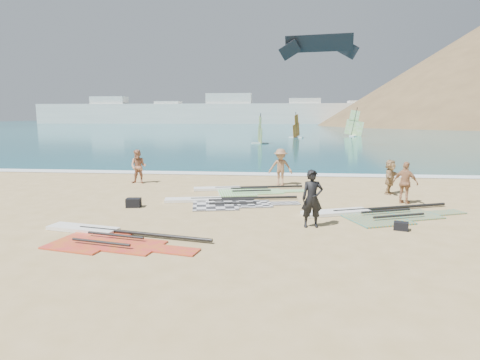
# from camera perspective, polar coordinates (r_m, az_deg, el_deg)

# --- Properties ---
(ground) EXTENTS (300.00, 300.00, 0.00)m
(ground) POSITION_cam_1_polar(r_m,az_deg,el_deg) (13.15, 2.22, -7.19)
(ground) COLOR tan
(ground) RESTS_ON ground
(sea) EXTENTS (300.00, 240.00, 0.06)m
(sea) POSITION_cam_1_polar(r_m,az_deg,el_deg) (144.63, 5.50, 7.77)
(sea) COLOR #0B4253
(sea) RESTS_ON ground
(surf_line) EXTENTS (300.00, 1.20, 0.04)m
(surf_line) POSITION_cam_1_polar(r_m,az_deg,el_deg) (25.17, 3.96, 0.76)
(surf_line) COLOR white
(surf_line) RESTS_ON ground
(far_town) EXTENTS (160.00, 8.00, 12.00)m
(far_town) POSITION_cam_1_polar(r_m,az_deg,el_deg) (163.42, -0.04, 9.56)
(far_town) COLOR white
(far_town) RESTS_ON ground
(rig_grey) EXTENTS (5.90, 2.85, 0.20)m
(rig_grey) POSITION_cam_1_polar(r_m,az_deg,el_deg) (17.10, -2.79, -3.14)
(rig_grey) COLOR #28282B
(rig_grey) RESTS_ON ground
(rig_green) EXTENTS (5.63, 2.84, 0.20)m
(rig_green) POSITION_cam_1_polar(r_m,az_deg,el_deg) (19.73, 0.02, -1.45)
(rig_green) COLOR #4ED137
(rig_green) RESTS_ON ground
(rig_orange) EXTENTS (6.31, 3.76, 0.20)m
(rig_orange) POSITION_cam_1_polar(r_m,az_deg,el_deg) (15.86, 18.38, -4.59)
(rig_orange) COLOR orange
(rig_orange) RESTS_ON ground
(rig_red) EXTENTS (5.65, 2.78, 0.20)m
(rig_red) POSITION_cam_1_polar(r_m,az_deg,el_deg) (13.02, -18.78, -7.62)
(rig_red) COLOR red
(rig_red) RESTS_ON ground
(gear_bag_near) EXTENTS (0.62, 0.48, 0.36)m
(gear_bag_near) POSITION_cam_1_polar(r_m,az_deg,el_deg) (16.90, -14.90, -3.14)
(gear_bag_near) COLOR black
(gear_bag_near) RESTS_ON ground
(gear_bag_far) EXTENTS (0.52, 0.44, 0.27)m
(gear_bag_far) POSITION_cam_1_polar(r_m,az_deg,el_deg) (14.16, 21.93, -6.10)
(gear_bag_far) COLOR black
(gear_bag_far) RESTS_ON ground
(person_wetsuit) EXTENTS (0.76, 0.54, 1.94)m
(person_wetsuit) POSITION_cam_1_polar(r_m,az_deg,el_deg) (13.52, 10.23, -2.64)
(person_wetsuit) COLOR black
(person_wetsuit) RESTS_ON ground
(beachgoer_left) EXTENTS (0.93, 0.74, 1.85)m
(beachgoer_left) POSITION_cam_1_polar(r_m,az_deg,el_deg) (22.54, -14.25, 1.86)
(beachgoer_left) COLOR tan
(beachgoer_left) RESTS_ON ground
(beachgoer_mid) EXTENTS (1.31, 0.82, 1.95)m
(beachgoer_mid) POSITION_cam_1_polar(r_m,az_deg,el_deg) (21.39, 5.78, 1.85)
(beachgoer_mid) COLOR #956848
(beachgoer_mid) RESTS_ON ground
(beachgoer_back) EXTENTS (1.09, 0.99, 1.78)m
(beachgoer_back) POSITION_cam_1_polar(r_m,az_deg,el_deg) (18.21, 22.48, -0.37)
(beachgoer_back) COLOR #B37A53
(beachgoer_back) RESTS_ON ground
(beachgoer_right) EXTENTS (1.16, 1.57, 1.64)m
(beachgoer_right) POSITION_cam_1_polar(r_m,az_deg,el_deg) (20.19, 20.56, 0.43)
(beachgoer_right) COLOR tan
(beachgoer_right) RESTS_ON ground
(windsurfer_left) EXTENTS (2.24, 2.56, 3.93)m
(windsurfer_left) POSITION_cam_1_polar(r_m,az_deg,el_deg) (51.59, 2.86, 6.45)
(windsurfer_left) COLOR white
(windsurfer_left) RESTS_ON ground
(windsurfer_centre) EXTENTS (2.35, 2.56, 4.18)m
(windsurfer_centre) POSITION_cam_1_polar(r_m,az_deg,el_deg) (65.58, 8.00, 7.03)
(windsurfer_centre) COLOR white
(windsurfer_centre) RESTS_ON ground
(windsurfer_right) EXTENTS (3.06, 2.82, 5.02)m
(windsurfer_right) POSITION_cam_1_polar(r_m,az_deg,el_deg) (72.25, 15.91, 7.11)
(windsurfer_right) COLOR white
(windsurfer_right) RESTS_ON ground
(kitesurf_kite) EXTENTS (8.83, 2.15, 2.75)m
(kitesurf_kite) POSITION_cam_1_polar(r_m,az_deg,el_deg) (47.92, 11.13, 18.31)
(kitesurf_kite) COLOR black
(kitesurf_kite) RESTS_ON ground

